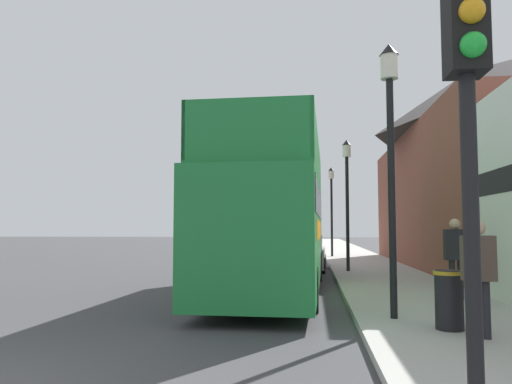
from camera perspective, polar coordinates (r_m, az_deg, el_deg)
ground_plane at (r=25.96m, az=-3.19°, el=-8.03°), size 144.00×144.00×0.00m
sidewalk at (r=22.74m, az=12.65°, el=-8.31°), size 3.34×108.00×0.14m
brick_terrace_rear at (r=24.05m, az=23.55°, el=2.53°), size 6.00×17.28×8.82m
tour_bus at (r=13.73m, az=2.09°, el=-3.69°), size 2.77×10.21×4.15m
parked_car_ahead_of_bus at (r=21.00m, az=5.47°, el=-7.08°), size 1.91×4.26×1.46m
pedestrian_second at (r=8.16m, az=24.08°, el=-7.81°), size 0.46×0.25×1.74m
pedestrian_third at (r=12.37m, az=21.85°, el=-6.23°), size 0.48×0.26×1.84m
traffic_signal at (r=4.13m, az=23.08°, el=10.77°), size 0.28×0.42×3.63m
lamp_post_nearest at (r=9.61m, az=15.11°, el=7.04°), size 0.35×0.35×5.06m
lamp_post_second at (r=19.41m, az=10.36°, el=1.29°), size 0.35×0.35×5.02m
lamp_post_third at (r=29.32m, az=8.62°, el=-0.37°), size 0.35×0.35×5.17m
litter_bin at (r=8.74m, az=21.20°, el=-11.23°), size 0.48×0.48×0.94m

